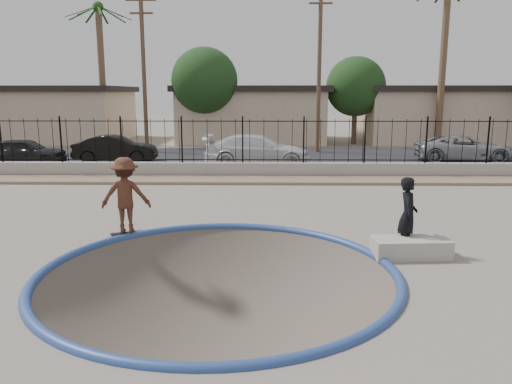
{
  "coord_description": "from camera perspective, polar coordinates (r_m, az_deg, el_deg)",
  "views": [
    {
      "loc": [
        0.87,
        -10.14,
        3.43
      ],
      "look_at": [
        0.68,
        2.0,
        1.01
      ],
      "focal_mm": 35.0,
      "sensor_mm": 36.0,
      "label": 1
    }
  ],
  "objects": [
    {
      "name": "fence",
      "position": [
        20.54,
        -1.54,
        5.87
      ],
      "size": [
        40.0,
        0.04,
        1.8
      ],
      "color": "black",
      "rests_on": "retaining_wall"
    },
    {
      "name": "skater",
      "position": [
        12.46,
        -14.66,
        -0.77
      ],
      "size": [
        1.25,
        0.8,
        1.82
      ],
      "primitive_type": "imported",
      "rotation": [
        0.0,
        0.0,
        3.25
      ],
      "color": "brown",
      "rests_on": "ground"
    },
    {
      "name": "car_c",
      "position": [
        23.69,
        0.19,
        4.81
      ],
      "size": [
        5.1,
        2.21,
        1.46
      ],
      "primitive_type": "imported",
      "rotation": [
        0.0,
        0.0,
        1.54
      ],
      "color": "silver",
      "rests_on": "street"
    },
    {
      "name": "house_west",
      "position": [
        39.95,
        -22.76,
        8.31
      ],
      "size": [
        11.6,
        8.6,
        3.9
      ],
      "color": "tan",
      "rests_on": "ground"
    },
    {
      "name": "utility_pole_left",
      "position": [
        29.96,
        -12.71,
        13.43
      ],
      "size": [
        1.7,
        0.24,
        9.0
      ],
      "color": "#473323",
      "rests_on": "ground"
    },
    {
      "name": "house_east",
      "position": [
        38.94,
        20.84,
        8.39
      ],
      "size": [
        12.6,
        8.6,
        3.9
      ],
      "color": "tan",
      "rests_on": "ground"
    },
    {
      "name": "videographer",
      "position": [
        11.31,
        16.97,
        -2.53
      ],
      "size": [
        0.52,
        0.68,
        1.66
      ],
      "primitive_type": "imported",
      "rotation": [
        0.0,
        0.0,
        1.36
      ],
      "color": "black",
      "rests_on": "ground"
    },
    {
      "name": "street",
      "position": [
        27.36,
        -0.93,
        4.1
      ],
      "size": [
        90.0,
        8.0,
        0.04
      ],
      "primitive_type": "cube",
      "color": "black",
      "rests_on": "ground"
    },
    {
      "name": "retaining_wall",
      "position": [
        20.69,
        -1.52,
        2.56
      ],
      "size": [
        42.0,
        0.45,
        0.6
      ],
      "primitive_type": "cube",
      "color": "gray",
      "rests_on": "ground"
    },
    {
      "name": "rock_strip",
      "position": [
        19.65,
        -1.65,
        1.37
      ],
      "size": [
        42.0,
        1.6,
        0.11
      ],
      "primitive_type": "cube",
      "color": "#8D785C",
      "rests_on": "ground"
    },
    {
      "name": "ground",
      "position": [
        22.61,
        -1.32,
        -0.3
      ],
      "size": [
        120.0,
        120.0,
        2.2
      ],
      "primitive_type": "cube",
      "color": "slate",
      "rests_on": "ground"
    },
    {
      "name": "utility_pole_mid",
      "position": [
        29.34,
        7.24,
        14.16
      ],
      "size": [
        1.7,
        0.24,
        9.5
      ],
      "color": "#473323",
      "rests_on": "ground"
    },
    {
      "name": "coping_ring",
      "position": [
        9.8,
        -4.3,
        -9.27
      ],
      "size": [
        7.04,
        7.04,
        0.2
      ],
      "primitive_type": "torus",
      "color": "navy",
      "rests_on": "ground"
    },
    {
      "name": "street_tree_mid",
      "position": [
        34.68,
        11.32,
        11.72
      ],
      "size": [
        3.96,
        3.96,
        5.83
      ],
      "color": "#473323",
      "rests_on": "ground"
    },
    {
      "name": "house_center",
      "position": [
        36.67,
        -0.47,
        8.99
      ],
      "size": [
        10.6,
        8.6,
        3.9
      ],
      "color": "tan",
      "rests_on": "ground"
    },
    {
      "name": "palm_mid",
      "position": [
        35.97,
        -17.38,
        15.97
      ],
      "size": [
        2.3,
        2.3,
        9.3
      ],
      "color": "brown",
      "rests_on": "ground"
    },
    {
      "name": "skateboard",
      "position": [
        12.66,
        -14.47,
        -4.56
      ],
      "size": [
        0.82,
        0.49,
        0.07
      ],
      "rotation": [
        0.0,
        0.0,
        0.38
      ],
      "color": "black",
      "rests_on": "ground"
    },
    {
      "name": "palm_right",
      "position": [
        34.23,
        20.83,
        17.1
      ],
      "size": [
        2.3,
        2.3,
        10.3
      ],
      "color": "brown",
      "rests_on": "ground"
    },
    {
      "name": "car_b",
      "position": [
        25.81,
        -15.75,
        4.77
      ],
      "size": [
        4.1,
        1.65,
        1.33
      ],
      "primitive_type": "imported",
      "rotation": [
        0.0,
        0.0,
        1.63
      ],
      "color": "black",
      "rests_on": "street"
    },
    {
      "name": "bowl_pit",
      "position": [
        9.8,
        -4.3,
        -9.27
      ],
      "size": [
        6.84,
        6.84,
        1.8
      ],
      "primitive_type": null,
      "color": "#51483E",
      "rests_on": "ground"
    },
    {
      "name": "concrete_ledge",
      "position": [
        11.16,
        17.26,
        -6.09
      ],
      "size": [
        1.64,
        0.81,
        0.4
      ],
      "primitive_type": "cube",
      "rotation": [
        0.0,
        0.0,
        0.07
      ],
      "color": "#A6A193",
      "rests_on": "ground"
    },
    {
      "name": "car_d",
      "position": [
        27.22,
        22.7,
        4.63
      ],
      "size": [
        4.9,
        2.54,
        1.32
      ],
      "primitive_type": "imported",
      "rotation": [
        0.0,
        0.0,
        1.5
      ],
      "color": "#94979C",
      "rests_on": "street"
    },
    {
      "name": "street_tree_left",
      "position": [
        33.37,
        -5.9,
        12.51
      ],
      "size": [
        4.32,
        4.32,
        6.36
      ],
      "color": "#473323",
      "rests_on": "ground"
    },
    {
      "name": "car_a",
      "position": [
        26.3,
        -24.91,
        4.22
      ],
      "size": [
        3.85,
        1.71,
        1.29
      ],
      "primitive_type": "imported",
      "rotation": [
        0.0,
        0.0,
        1.62
      ],
      "color": "black",
      "rests_on": "street"
    }
  ]
}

